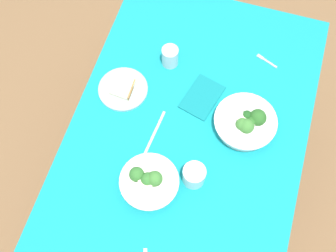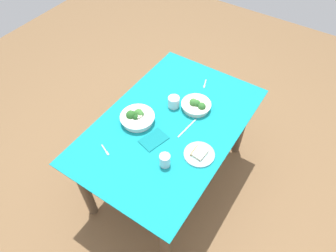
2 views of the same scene
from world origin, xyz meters
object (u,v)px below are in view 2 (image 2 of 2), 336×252
at_px(bread_side_plate, 199,154).
at_px(fork_by_near_bowl, 105,150).
at_px(napkin_folded_upper, 154,139).
at_px(broccoli_bowl_far, 196,105).
at_px(fork_by_far_bowl, 205,84).
at_px(water_glass_side, 174,102).
at_px(water_glass_center, 165,160).
at_px(table_knife_left, 187,128).
at_px(broccoli_bowl_near, 137,118).

bearing_deg(bread_side_plate, fork_by_near_bowl, -59.86).
bearing_deg(napkin_folded_upper, broccoli_bowl_far, 167.31).
bearing_deg(fork_by_near_bowl, napkin_folded_upper, 71.74).
bearing_deg(fork_by_far_bowl, water_glass_side, -30.78).
bearing_deg(bread_side_plate, napkin_folded_upper, -79.24).
height_order(water_glass_center, napkin_folded_upper, water_glass_center).
xyz_separation_m(water_glass_center, fork_by_near_bowl, (0.12, -0.38, -0.04)).
relative_size(fork_by_near_bowl, napkin_folded_upper, 0.53).
height_order(fork_by_far_bowl, napkin_folded_upper, napkin_folded_upper).
height_order(bread_side_plate, water_glass_side, water_glass_side).
height_order(water_glass_side, napkin_folded_upper, water_glass_side).
height_order(fork_by_far_bowl, fork_by_near_bowl, same).
xyz_separation_m(fork_by_near_bowl, table_knife_left, (-0.45, 0.34, -0.00)).
bearing_deg(fork_by_near_bowl, broccoli_bowl_far, 87.57).
xyz_separation_m(water_glass_center, fork_by_far_bowl, (-0.78, -0.15, -0.04)).
bearing_deg(fork_by_near_bowl, bread_side_plate, 52.63).
bearing_deg(table_knife_left, broccoli_bowl_near, -62.31).
bearing_deg(water_glass_center, broccoli_bowl_far, -171.48).
distance_m(bread_side_plate, water_glass_center, 0.23).
bearing_deg(fork_by_near_bowl, fork_by_far_bowl, 98.30).
bearing_deg(bread_side_plate, water_glass_side, -126.91).
xyz_separation_m(bread_side_plate, water_glass_center, (0.18, -0.14, 0.03)).
relative_size(broccoli_bowl_far, water_glass_center, 2.40).
distance_m(broccoli_bowl_near, fork_by_far_bowl, 0.62).
distance_m(broccoli_bowl_far, water_glass_side, 0.16).
bearing_deg(fork_by_near_bowl, water_glass_side, 97.83).
relative_size(bread_side_plate, water_glass_center, 2.22).
relative_size(bread_side_plate, water_glass_side, 2.37).
relative_size(broccoli_bowl_far, water_glass_side, 2.56).
bearing_deg(broccoli_bowl_far, table_knife_left, 12.43).
height_order(water_glass_center, water_glass_side, water_glass_center).
height_order(bread_side_plate, table_knife_left, bread_side_plate).
bearing_deg(water_glass_side, broccoli_bowl_far, 114.24).
relative_size(broccoli_bowl_far, fork_by_far_bowl, 2.27).
xyz_separation_m(fork_by_far_bowl, table_knife_left, (0.46, 0.11, -0.00)).
xyz_separation_m(broccoli_bowl_far, table_knife_left, (0.19, 0.04, -0.03)).
xyz_separation_m(bread_side_plate, water_glass_side, (-0.28, -0.37, 0.03)).
relative_size(fork_by_far_bowl, fork_by_near_bowl, 1.01).
bearing_deg(water_glass_side, table_knife_left, 56.10).
bearing_deg(water_glass_center, broccoli_bowl_near, -118.38).
height_order(broccoli_bowl_far, bread_side_plate, broccoli_bowl_far).
relative_size(water_glass_side, fork_by_near_bowl, 0.89).
distance_m(table_knife_left, napkin_folded_upper, 0.25).
relative_size(bread_side_plate, fork_by_far_bowl, 2.10).
bearing_deg(bread_side_plate, table_knife_left, -129.93).
xyz_separation_m(broccoli_bowl_near, water_glass_center, (0.19, 0.36, 0.01)).
distance_m(broccoli_bowl_far, fork_by_far_bowl, 0.27).
height_order(water_glass_center, fork_by_near_bowl, water_glass_center).
bearing_deg(napkin_folded_upper, bread_side_plate, 100.76).
bearing_deg(broccoli_bowl_near, water_glass_center, 61.62).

